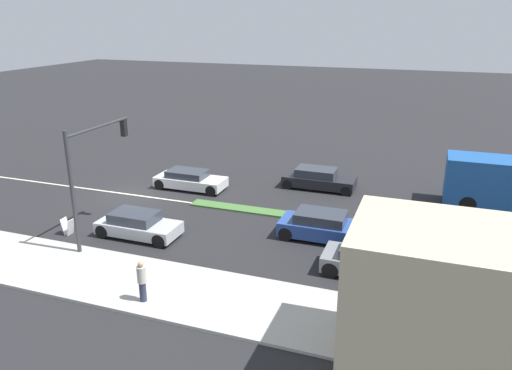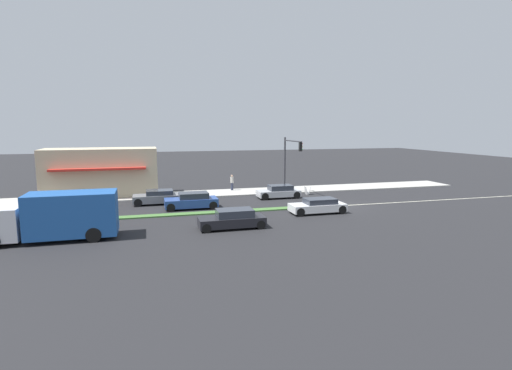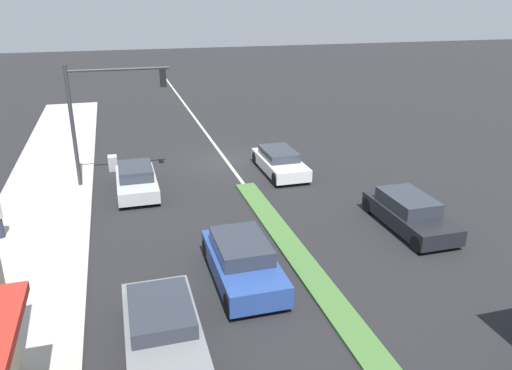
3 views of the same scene
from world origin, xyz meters
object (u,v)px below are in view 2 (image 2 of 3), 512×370
Objects in this scene: coupe_blue at (192,201)px; sedan_dark at (232,219)px; traffic_signal_main at (290,156)px; pedestrian at (232,182)px; suv_grey at (158,197)px; delivery_truck at (57,216)px; van_white at (318,206)px; sedan_silver at (279,192)px; warning_aframe_sign at (307,191)px.

sedan_dark is at bearing -164.98° from coupe_blue.
traffic_signal_main is 3.42× the size of pedestrian.
pedestrian is 9.34m from suv_grey.
pedestrian reaches higher than suv_grey.
delivery_truck is (-15.14, 13.95, 0.49)m from pedestrian.
sedan_silver is at bearing 6.60° from van_white.
pedestrian is at bearing 51.02° from traffic_signal_main.
warning_aframe_sign is at bearing -17.04° from van_white.
delivery_truck is 1.80× the size of suv_grey.
sedan_silver is 9.05m from coupe_blue.
suv_grey reaches higher than van_white.
sedan_dark is at bearing 143.78° from traffic_signal_main.
traffic_signal_main is 0.75× the size of delivery_truck.
traffic_signal_main is at bearing -128.98° from pedestrian.
warning_aframe_sign is 14.66m from suv_grey.
delivery_truck is at bearing 90.00° from sedan_dark.
warning_aframe_sign is 12.55m from coupe_blue.
sedan_dark is (-0.00, -10.77, -0.85)m from delivery_truck.
traffic_signal_main is 1.26× the size of sedan_dark.
traffic_signal_main reaches higher than sedan_dark.
traffic_signal_main is 3.95m from warning_aframe_sign.
traffic_signal_main is at bearing -4.40° from van_white.
suv_grey is at bearing 95.04° from traffic_signal_main.
coupe_blue is at bearing 111.27° from traffic_signal_main.
suv_grey is (-1.12, 12.75, -3.28)m from traffic_signal_main.
delivery_truck is 20.12m from sedan_silver.
van_white is at bearing -114.99° from coupe_blue.
van_white is (2.80, -18.27, -0.88)m from delivery_truck.
sedan_dark is at bearing 168.13° from pedestrian.
sedan_dark is 7.45m from coupe_blue.
traffic_signal_main is 1.28× the size of van_white.
traffic_signal_main reaches higher than coupe_blue.
warning_aframe_sign is at bearing -73.25° from sedan_silver.
warning_aframe_sign is (-0.12, -1.88, -3.47)m from traffic_signal_main.
coupe_blue reaches higher than suv_grey.
traffic_signal_main is 1.39× the size of sedan_silver.
coupe_blue is (4.40, 9.44, 0.08)m from van_white.
suv_grey is at bearing 90.00° from sedan_silver.
sedan_silver is (-5.14, -3.49, -0.38)m from pedestrian.
coupe_blue is (-3.81, 11.96, 0.23)m from warning_aframe_sign.
suv_grey is (-5.14, 7.78, -0.36)m from pedestrian.
suv_grey is at bearing 123.45° from pedestrian.
pedestrian is 0.22× the size of delivery_truck.
pedestrian is (4.02, 4.97, -2.92)m from traffic_signal_main.
traffic_signal_main is 7.02m from pedestrian.
traffic_signal_main is at bearing -59.54° from delivery_truck.
warning_aframe_sign is at bearing -86.06° from suv_grey.
suv_grey is (-1.01, 14.63, 0.19)m from warning_aframe_sign.
coupe_blue reaches higher than warning_aframe_sign.
suv_grey is 14.09m from van_white.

